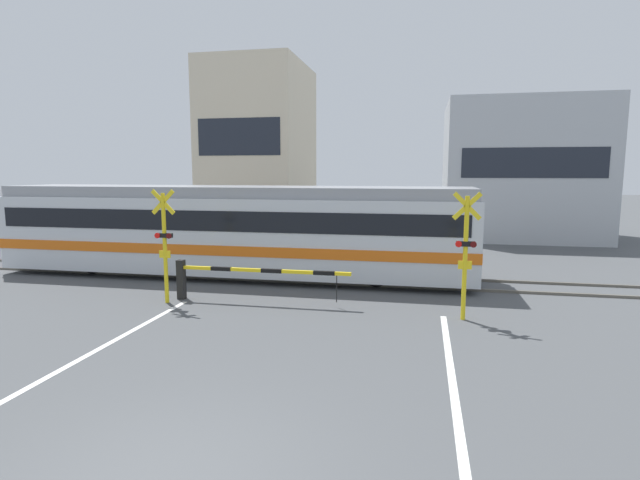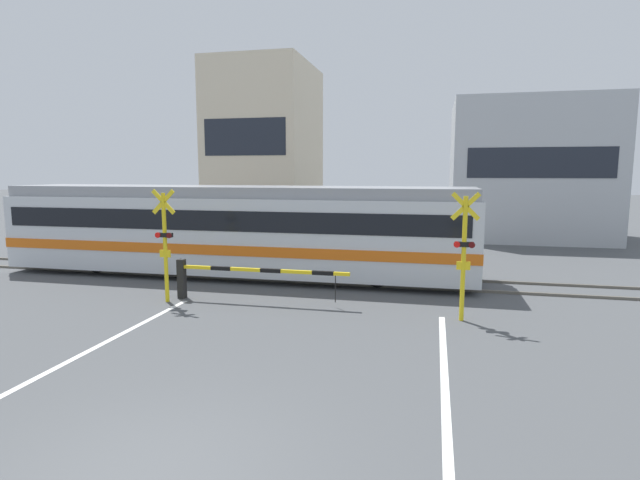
{
  "view_description": "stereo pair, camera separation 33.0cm",
  "coord_description": "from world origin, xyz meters",
  "views": [
    {
      "loc": [
        2.88,
        -4.8,
        3.57
      ],
      "look_at": [
        0.0,
        9.19,
        1.6
      ],
      "focal_mm": 28.0,
      "sensor_mm": 36.0,
      "label": 1
    },
    {
      "loc": [
        3.2,
        -4.73,
        3.57
      ],
      "look_at": [
        0.0,
        9.19,
        1.6
      ],
      "focal_mm": 28.0,
      "sensor_mm": 36.0,
      "label": 2
    }
  ],
  "objects": [
    {
      "name": "rail_track_near",
      "position": [
        0.0,
        10.45,
        0.04
      ],
      "size": [
        50.0,
        0.1,
        0.08
      ],
      "color": "#5B564C",
      "rests_on": "ground_plane"
    },
    {
      "name": "rail_track_far",
      "position": [
        0.0,
        11.88,
        0.04
      ],
      "size": [
        50.0,
        0.1,
        0.08
      ],
      "color": "#5B564C",
      "rests_on": "ground_plane"
    },
    {
      "name": "road_stripe_left",
      "position": [
        -3.46,
        1.78,
        0.0
      ],
      "size": [
        0.14,
        11.56,
        0.01
      ],
      "color": "white",
      "rests_on": "ground_plane"
    },
    {
      "name": "road_stripe_right",
      "position": [
        3.46,
        1.78,
        0.0
      ],
      "size": [
        0.14,
        11.56,
        0.01
      ],
      "color": "white",
      "rests_on": "ground_plane"
    },
    {
      "name": "commuter_train",
      "position": [
        -3.44,
        11.17,
        1.65
      ],
      "size": [
        16.07,
        2.95,
        3.07
      ],
      "color": "silver",
      "rests_on": "ground_plane"
    },
    {
      "name": "crossing_barrier_near",
      "position": [
        -2.3,
        7.86,
        0.75
      ],
      "size": [
        4.92,
        0.2,
        1.11
      ],
      "color": "black",
      "rests_on": "ground_plane"
    },
    {
      "name": "crossing_barrier_far",
      "position": [
        2.3,
        14.16,
        0.75
      ],
      "size": [
        4.92,
        0.2,
        1.11
      ],
      "color": "black",
      "rests_on": "ground_plane"
    },
    {
      "name": "crossing_signal_left",
      "position": [
        -3.91,
        7.39,
        1.71
      ],
      "size": [
        0.68,
        0.15,
        3.1
      ],
      "color": "yellow",
      "rests_on": "ground_plane"
    },
    {
      "name": "crossing_signal_right",
      "position": [
        3.91,
        7.39,
        1.71
      ],
      "size": [
        0.68,
        0.15,
        3.1
      ],
      "color": "yellow",
      "rests_on": "ground_plane"
    },
    {
      "name": "pedestrian",
      "position": [
        1.39,
        16.44,
        0.88
      ],
      "size": [
        0.38,
        0.22,
        1.54
      ],
      "color": "#33384C",
      "rests_on": "ground_plane"
    },
    {
      "name": "building_left_of_street",
      "position": [
        -6.8,
        24.25,
        4.91
      ],
      "size": [
        5.47,
        7.0,
        9.81
      ],
      "color": "beige",
      "rests_on": "ground_plane"
    },
    {
      "name": "building_right_of_street",
      "position": [
        8.01,
        24.25,
        3.62
      ],
      "size": [
        7.89,
        7.0,
        7.24
      ],
      "color": "#B2B7BC",
      "rests_on": "ground_plane"
    }
  ]
}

